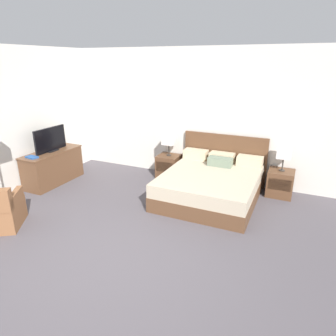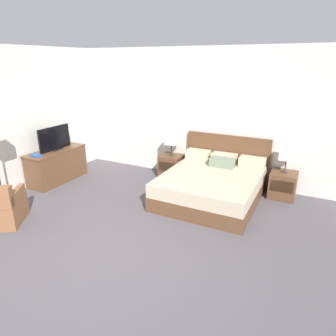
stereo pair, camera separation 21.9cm
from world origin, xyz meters
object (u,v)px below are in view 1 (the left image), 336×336
Objects in this scene: bed at (211,184)px; nightstand_right at (280,183)px; table_lamp_left at (169,140)px; tv at (50,140)px; table_lamp_right at (284,153)px; nightstand_left at (169,166)px; book_red_cover at (32,157)px; dresser at (53,166)px.

bed reaches higher than nightstand_right.
table_lamp_left is 2.59m from tv.
tv is (-4.68, -1.35, 0.08)m from table_lamp_right.
nightstand_left is 2.47m from nightstand_right.
book_red_cover is at bearing -139.50° from nightstand_left.
book_red_cover is (-0.00, -0.54, -0.24)m from tv.
table_lamp_right is (0.00, 0.00, 0.64)m from nightstand_right.
book_red_cover is (-4.68, -1.89, -0.16)m from table_lamp_right.
tv reaches higher than book_red_cover.
tv is (-4.68, -1.34, 0.71)m from nightstand_right.
table_lamp_right is (1.23, 0.69, 0.60)m from bed.
book_red_cover is at bearing -158.04° from nightstand_right.
table_lamp_left reaches higher than nightstand_right.
nightstand_right is at bearing -0.03° from table_lamp_left.
table_lamp_right is at bearing 0.00° from table_lamp_left.
bed is 1.46× the size of dresser.
nightstand_left is 1.08× the size of table_lamp_left.
nightstand_right is at bearing 29.33° from bed.
tv is at bearing -148.63° from table_lamp_left.
table_lamp_right reaches higher than nightstand_right.
table_lamp_left and table_lamp_right have the same top height.
dresser is 1.64× the size of tv.
nightstand_left is at bearing 150.68° from bed.
nightstand_left is 2.55m from table_lamp_right.
table_lamp_right reaches higher than nightstand_left.
nightstand_right is at bearing -90.00° from table_lamp_right.
nightstand_right is 2.07× the size of book_red_cover.
bed is 1.42m from nightstand_left.
table_lamp_left is at bearing 31.82° from dresser.
nightstand_right is 4.92m from tv.
dresser is at bearing -163.68° from nightstand_right.
bed is 4.16× the size of table_lamp_right.
nightstand_right is 1.08× the size of table_lamp_left.
table_lamp_right is at bearing 21.98° from book_red_cover.
nightstand_left is at bearing 31.79° from dresser.
nightstand_right is 0.38× the size of dresser.
book_red_cover is (-4.68, -1.89, 0.48)m from nightstand_right.
table_lamp_right is 4.87m from tv.
bed is 1.54m from table_lamp_left.
tv is at bearing 84.33° from dresser.
tv is (-3.44, -0.65, 0.68)m from bed.
book_red_cover is (0.00, -0.52, 0.37)m from dresser.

